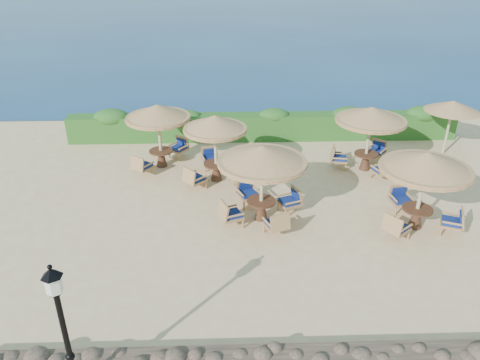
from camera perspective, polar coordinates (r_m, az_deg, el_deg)
ground at (r=15.84m, az=4.75°, el=-4.75°), size 120.00×120.00×0.00m
hedge at (r=22.04m, az=2.82°, el=6.50°), size 18.00×0.90×1.20m
lamp_post at (r=9.91m, az=-20.32°, el=-18.14°), size 0.44×0.44×3.31m
extra_parasol at (r=21.76m, az=24.51°, el=8.18°), size 2.30×2.30×2.41m
cafe_set_0 at (r=14.92m, az=2.71°, el=1.32°), size 2.92×2.92×2.65m
cafe_set_1 at (r=15.50m, az=21.57°, el=0.65°), size 2.85×2.86×2.65m
cafe_set_2 at (r=18.98m, az=-9.92°, el=7.09°), size 2.61×2.68×2.65m
cafe_set_3 at (r=17.60m, az=-3.02°, el=5.29°), size 2.70×2.66×2.65m
cafe_set_4 at (r=19.13m, az=15.58°, el=6.45°), size 2.84×2.83×2.65m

